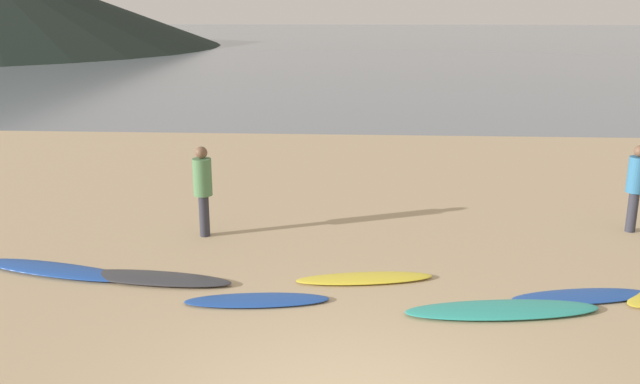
# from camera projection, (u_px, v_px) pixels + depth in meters

# --- Properties ---
(ground_plane) EXTENTS (120.00, 120.00, 0.20)m
(ground_plane) POSITION_uv_depth(u_px,v_px,m) (359.00, 178.00, 16.11)
(ground_plane) COLOR tan
(ground_plane) RESTS_ON ground
(ocean_water) EXTENTS (140.00, 100.00, 0.01)m
(ocean_water) POSITION_uv_depth(u_px,v_px,m) (361.00, 41.00, 68.81)
(ocean_water) COLOR slate
(ocean_water) RESTS_ON ground
(surfboard_2) EXTENTS (2.68, 1.11, 0.09)m
(surfboard_2) POSITION_uv_depth(u_px,v_px,m) (56.00, 270.00, 10.22)
(surfboard_2) COLOR #1E479E
(surfboard_2) RESTS_ON ground
(surfboard_3) EXTENTS (2.41, 0.76, 0.10)m
(surfboard_3) POSITION_uv_depth(u_px,v_px,m) (153.00, 278.00, 9.91)
(surfboard_3) COLOR #333338
(surfboard_3) RESTS_ON ground
(surfboard_4) EXTENTS (2.01, 0.70, 0.06)m
(surfboard_4) POSITION_uv_depth(u_px,v_px,m) (257.00, 300.00, 9.22)
(surfboard_4) COLOR #1E479E
(surfboard_4) RESTS_ON ground
(surfboard_5) EXTENTS (2.06, 0.76, 0.08)m
(surfboard_5) POSITION_uv_depth(u_px,v_px,m) (365.00, 278.00, 9.93)
(surfboard_5) COLOR yellow
(surfboard_5) RESTS_ON ground
(surfboard_6) EXTENTS (2.64, 0.92, 0.09)m
(surfboard_6) POSITION_uv_depth(u_px,v_px,m) (502.00, 310.00, 8.90)
(surfboard_6) COLOR teal
(surfboard_6) RESTS_ON ground
(surfboard_7) EXTENTS (2.04, 0.85, 0.07)m
(surfboard_7) POSITION_uv_depth(u_px,v_px,m) (581.00, 296.00, 9.33)
(surfboard_7) COLOR #1E479E
(surfboard_7) RESTS_ON ground
(person_1) EXTENTS (0.32, 0.32, 1.59)m
(person_1) POSITION_uv_depth(u_px,v_px,m) (203.00, 184.00, 11.59)
(person_1) COLOR #2D2D38
(person_1) RESTS_ON ground
(person_2) EXTENTS (0.31, 0.31, 1.56)m
(person_2) POSITION_uv_depth(u_px,v_px,m) (636.00, 181.00, 11.82)
(person_2) COLOR #2D2D38
(person_2) RESTS_ON ground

